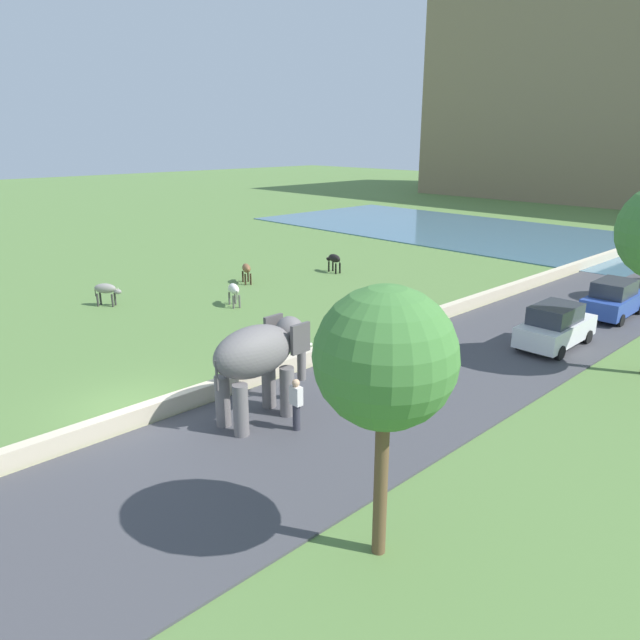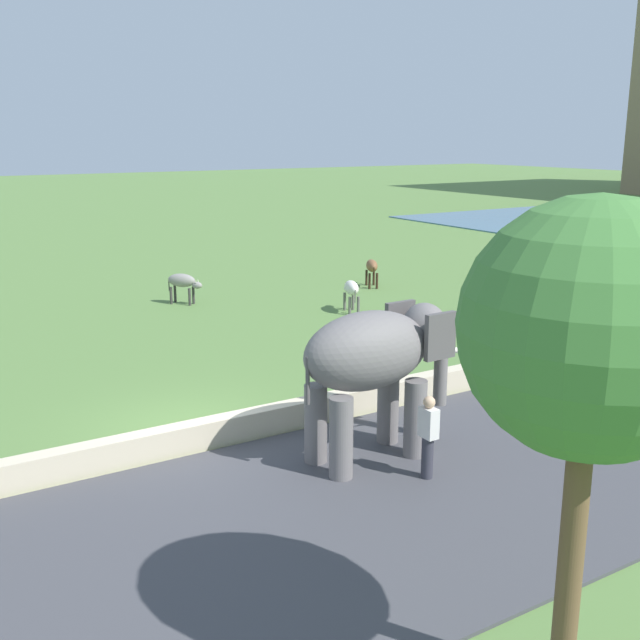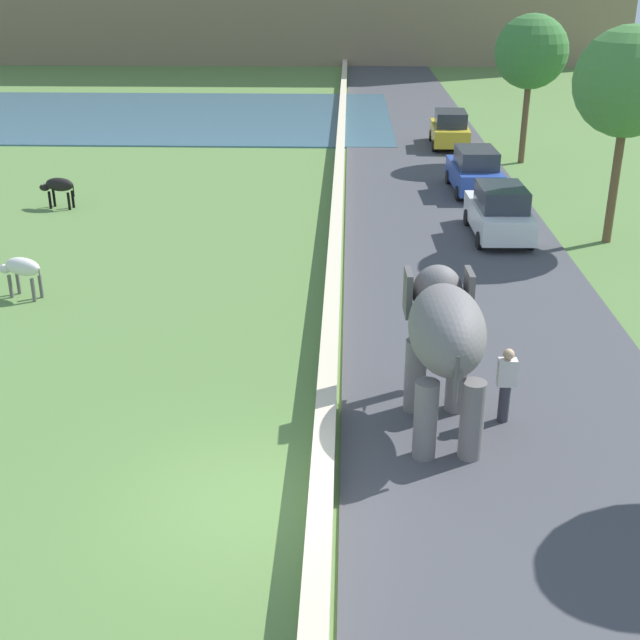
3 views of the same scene
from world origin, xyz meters
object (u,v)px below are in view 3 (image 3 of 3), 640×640
at_px(elephant, 444,334).
at_px(cow_white, 21,268).
at_px(car_blue, 475,171).
at_px(car_yellow, 450,129).
at_px(person_beside_elephant, 506,384).
at_px(cow_black, 58,186).
at_px(car_white, 499,212).

bearing_deg(elephant, cow_white, 148.15).
bearing_deg(car_blue, car_yellow, 90.03).
bearing_deg(cow_white, elephant, -31.85).
xyz_separation_m(person_beside_elephant, car_yellow, (1.86, 26.93, 0.03)).
relative_size(elephant, car_yellow, 0.86).
height_order(elephant, cow_black, elephant).
distance_m(person_beside_elephant, cow_white, 13.53).
bearing_deg(elephant, car_yellow, 83.38).
height_order(elephant, cow_white, elephant).
bearing_deg(cow_black, elephant, -51.09).
height_order(elephant, car_blue, elephant).
bearing_deg(cow_black, cow_white, -77.93).
height_order(person_beside_elephant, cow_white, person_beside_elephant).
xyz_separation_m(car_white, cow_white, (-13.81, -5.78, -0.06)).
distance_m(elephant, car_blue, 18.60).
relative_size(car_yellow, cow_white, 2.87).
distance_m(car_white, car_yellow, 14.78).
height_order(elephant, car_yellow, elephant).
relative_size(elephant, cow_white, 2.46).
bearing_deg(car_white, car_blue, 89.99).
bearing_deg(elephant, cow_black, 128.91).
relative_size(elephant, car_blue, 0.86).
relative_size(person_beside_elephant, car_blue, 0.40).
xyz_separation_m(car_yellow, cow_white, (-13.81, -20.56, -0.06)).
bearing_deg(car_white, elephant, -104.29).
xyz_separation_m(car_white, cow_black, (-15.72, 3.16, -0.06)).
relative_size(elephant, cow_black, 2.45).
relative_size(person_beside_elephant, cow_white, 1.15).
height_order(car_white, car_yellow, same).
relative_size(car_blue, cow_black, 2.85).
height_order(person_beside_elephant, car_blue, car_blue).
height_order(cow_black, cow_white, same).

